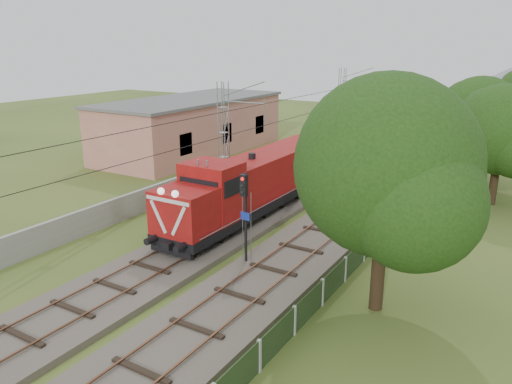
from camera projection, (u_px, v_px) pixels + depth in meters
The scene contains 13 objects.
ground at pixel (126, 287), 21.88m from camera, with size 140.00×140.00×0.00m, color #3E541F.
track_main at pixel (218, 233), 27.57m from camera, with size 4.20×70.00×0.45m.
track_side at pixel (380, 190), 35.75m from camera, with size 4.20×80.00×0.45m.
catenary at pixel (224, 144), 32.01m from camera, with size 3.31×70.00×8.00m.
boundary_wall at pixel (183, 186), 34.72m from camera, with size 0.25×40.00×1.50m, color #9E9E99.
station_building at pixel (193, 125), 48.22m from camera, with size 8.40×20.40×5.22m.
fence at pixel (322, 292), 20.21m from camera, with size 0.12×32.00×1.20m.
locomotive at pixel (256, 182), 30.32m from camera, with size 2.88×16.45×4.18m.
coach_rake at pixel (490, 91), 82.16m from camera, with size 3.09×115.62×3.58m.
signal_post at pixel (245, 204), 22.94m from camera, with size 0.51×0.40×4.65m.
tree_a at pixel (388, 168), 18.45m from camera, with size 7.25×6.90×9.39m.
tree_b at pixel (503, 131), 31.70m from camera, with size 6.09×5.80×7.90m.
tree_c at pixel (480, 119), 35.77m from camera, with size 6.24×5.95×8.09m.
Camera 1 is at (15.10, -13.95, 10.32)m, focal length 35.00 mm.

